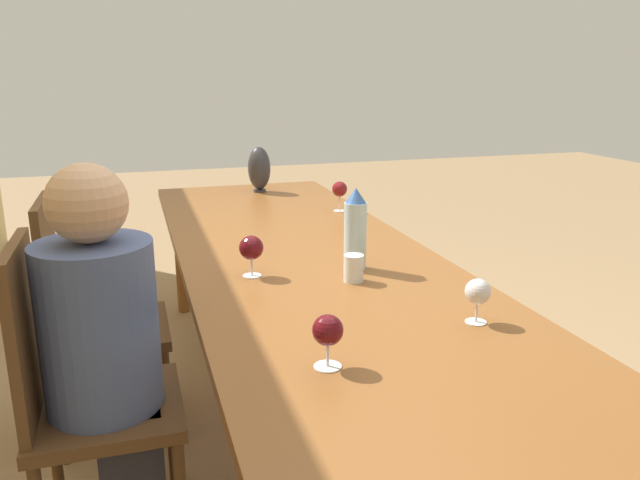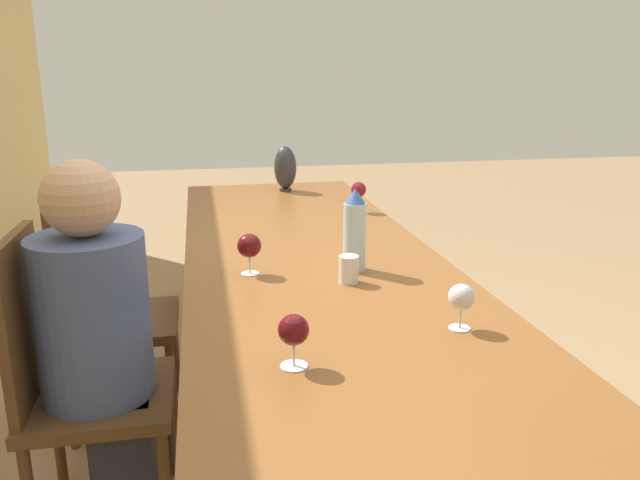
{
  "view_description": "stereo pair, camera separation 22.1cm",
  "coord_description": "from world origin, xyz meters",
  "px_view_note": "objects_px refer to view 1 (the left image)",
  "views": [
    {
      "loc": [
        -2.2,
        0.62,
        1.43
      ],
      "look_at": [
        -0.16,
        0.0,
        0.84
      ],
      "focal_mm": 35.0,
      "sensor_mm": 36.0,
      "label": 1
    },
    {
      "loc": [
        -2.25,
        0.41,
        1.43
      ],
      "look_at": [
        -0.16,
        0.0,
        0.84
      ],
      "focal_mm": 35.0,
      "sensor_mm": 36.0,
      "label": 2
    }
  ],
  "objects_px": {
    "water_bottle": "(355,230)",
    "wine_glass_3": "(328,331)",
    "water_tumbler": "(354,268)",
    "person_near": "(106,346)",
    "vase": "(259,169)",
    "wine_glass_0": "(340,190)",
    "chair_near": "(78,391)",
    "wine_glass_1": "(478,293)",
    "chair_far": "(88,315)",
    "wine_glass_2": "(251,248)"
  },
  "relations": [
    {
      "from": "water_bottle",
      "to": "wine_glass_3",
      "type": "relative_size",
      "value": 2.2
    },
    {
      "from": "water_tumbler",
      "to": "person_near",
      "type": "xyz_separation_m",
      "value": [
        -0.06,
        0.8,
        -0.15
      ]
    },
    {
      "from": "vase",
      "to": "wine_glass_0",
      "type": "distance_m",
      "value": 0.67
    },
    {
      "from": "wine_glass_0",
      "to": "chair_near",
      "type": "distance_m",
      "value": 1.64
    },
    {
      "from": "vase",
      "to": "chair_near",
      "type": "xyz_separation_m",
      "value": [
        -1.69,
        0.9,
        -0.37
      ]
    },
    {
      "from": "water_bottle",
      "to": "chair_near",
      "type": "bearing_deg",
      "value": 101.05
    },
    {
      "from": "wine_glass_3",
      "to": "wine_glass_0",
      "type": "bearing_deg",
      "value": -19.7
    },
    {
      "from": "wine_glass_1",
      "to": "wine_glass_3",
      "type": "bearing_deg",
      "value": 105.78
    },
    {
      "from": "chair_far",
      "to": "person_near",
      "type": "relative_size",
      "value": 0.82
    },
    {
      "from": "wine_glass_3",
      "to": "water_tumbler",
      "type": "bearing_deg",
      "value": -25.62
    },
    {
      "from": "water_bottle",
      "to": "wine_glass_2",
      "type": "distance_m",
      "value": 0.37
    },
    {
      "from": "wine_glass_1",
      "to": "wine_glass_2",
      "type": "distance_m",
      "value": 0.78
    },
    {
      "from": "vase",
      "to": "wine_glass_1",
      "type": "bearing_deg",
      "value": -174.71
    },
    {
      "from": "wine_glass_3",
      "to": "chair_far",
      "type": "bearing_deg",
      "value": 28.62
    },
    {
      "from": "vase",
      "to": "wine_glass_0",
      "type": "height_order",
      "value": "vase"
    },
    {
      "from": "wine_glass_3",
      "to": "chair_near",
      "type": "relative_size",
      "value": 0.14
    },
    {
      "from": "vase",
      "to": "chair_near",
      "type": "relative_size",
      "value": 0.27
    },
    {
      "from": "water_tumbler",
      "to": "water_bottle",
      "type": "bearing_deg",
      "value": -21.81
    },
    {
      "from": "wine_glass_3",
      "to": "chair_near",
      "type": "xyz_separation_m",
      "value": [
        0.51,
        0.61,
        -0.33
      ]
    },
    {
      "from": "chair_far",
      "to": "wine_glass_0",
      "type": "bearing_deg",
      "value": -68.7
    },
    {
      "from": "vase",
      "to": "person_near",
      "type": "bearing_deg",
      "value": 154.26
    },
    {
      "from": "vase",
      "to": "chair_near",
      "type": "distance_m",
      "value": 1.95
    },
    {
      "from": "chair_far",
      "to": "wine_glass_1",
      "type": "bearing_deg",
      "value": -132.14
    },
    {
      "from": "wine_glass_0",
      "to": "wine_glass_2",
      "type": "bearing_deg",
      "value": 144.83
    },
    {
      "from": "wine_glass_2",
      "to": "wine_glass_3",
      "type": "xyz_separation_m",
      "value": [
        -0.72,
        -0.04,
        -0.01
      ]
    },
    {
      "from": "chair_far",
      "to": "vase",
      "type": "bearing_deg",
      "value": -40.17
    },
    {
      "from": "water_bottle",
      "to": "vase",
      "type": "bearing_deg",
      "value": 1.25
    },
    {
      "from": "wine_glass_1",
      "to": "chair_near",
      "type": "distance_m",
      "value": 1.2
    },
    {
      "from": "chair_near",
      "to": "chair_far",
      "type": "relative_size",
      "value": 1.0
    },
    {
      "from": "wine_glass_2",
      "to": "person_near",
      "type": "bearing_deg",
      "value": 113.54
    },
    {
      "from": "water_tumbler",
      "to": "vase",
      "type": "bearing_deg",
      "value": -0.63
    },
    {
      "from": "vase",
      "to": "wine_glass_1",
      "type": "height_order",
      "value": "vase"
    },
    {
      "from": "wine_glass_2",
      "to": "person_near",
      "type": "xyz_separation_m",
      "value": [
        -0.21,
        0.48,
        -0.2
      ]
    },
    {
      "from": "wine_glass_3",
      "to": "vase",
      "type": "bearing_deg",
      "value": -7.51
    },
    {
      "from": "wine_glass_1",
      "to": "chair_near",
      "type": "bearing_deg",
      "value": 71.12
    },
    {
      "from": "water_bottle",
      "to": "wine_glass_0",
      "type": "height_order",
      "value": "water_bottle"
    },
    {
      "from": "wine_glass_1",
      "to": "water_bottle",
      "type": "bearing_deg",
      "value": 15.81
    },
    {
      "from": "water_bottle",
      "to": "wine_glass_2",
      "type": "bearing_deg",
      "value": 85.86
    },
    {
      "from": "water_tumbler",
      "to": "wine_glass_1",
      "type": "relative_size",
      "value": 0.72
    },
    {
      "from": "wine_glass_2",
      "to": "chair_near",
      "type": "xyz_separation_m",
      "value": [
        -0.21,
        0.57,
        -0.33
      ]
    },
    {
      "from": "chair_near",
      "to": "wine_glass_1",
      "type": "bearing_deg",
      "value": -108.88
    },
    {
      "from": "wine_glass_0",
      "to": "chair_near",
      "type": "height_order",
      "value": "chair_near"
    },
    {
      "from": "chair_near",
      "to": "person_near",
      "type": "height_order",
      "value": "person_near"
    },
    {
      "from": "chair_far",
      "to": "water_tumbler",
      "type": "bearing_deg",
      "value": -122.29
    },
    {
      "from": "person_near",
      "to": "water_tumbler",
      "type": "bearing_deg",
      "value": -85.97
    },
    {
      "from": "person_near",
      "to": "wine_glass_0",
      "type": "bearing_deg",
      "value": -45.39
    },
    {
      "from": "wine_glass_0",
      "to": "person_near",
      "type": "distance_m",
      "value": 1.55
    },
    {
      "from": "wine_glass_3",
      "to": "chair_far",
      "type": "height_order",
      "value": "chair_far"
    },
    {
      "from": "wine_glass_1",
      "to": "chair_far",
      "type": "bearing_deg",
      "value": 47.86
    },
    {
      "from": "water_bottle",
      "to": "vase",
      "type": "distance_m",
      "value": 1.5
    }
  ]
}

